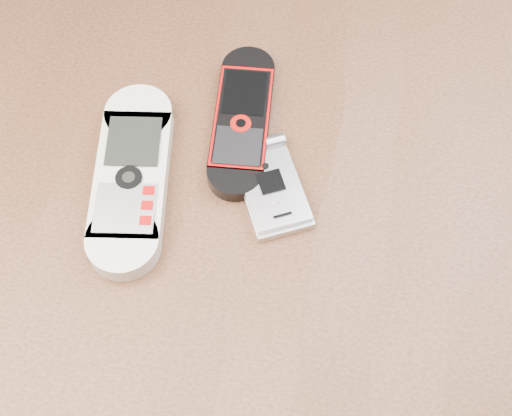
# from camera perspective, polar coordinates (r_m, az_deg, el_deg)

# --- Properties ---
(ground) EXTENTS (4.00, 4.00, 0.00)m
(ground) POSITION_cam_1_polar(r_m,az_deg,el_deg) (1.29, -0.23, -16.19)
(ground) COLOR #472B19
(ground) RESTS_ON ground
(table) EXTENTS (1.20, 0.80, 0.75)m
(table) POSITION_cam_1_polar(r_m,az_deg,el_deg) (0.68, -0.42, -4.60)
(table) COLOR black
(table) RESTS_ON ground
(nokia_white) EXTENTS (0.08, 0.18, 0.02)m
(nokia_white) POSITION_cam_1_polar(r_m,az_deg,el_deg) (0.59, -9.93, 2.49)
(nokia_white) COLOR beige
(nokia_white) RESTS_ON table
(nokia_black_red) EXTENTS (0.06, 0.16, 0.02)m
(nokia_black_red) POSITION_cam_1_polar(r_m,az_deg,el_deg) (0.62, -1.12, 7.07)
(nokia_black_red) COLOR black
(nokia_black_red) RESTS_ON table
(motorola_razr) EXTENTS (0.08, 0.11, 0.01)m
(motorola_razr) POSITION_cam_1_polar(r_m,az_deg,el_deg) (0.58, 1.26, 1.59)
(motorola_razr) COLOR silver
(motorola_razr) RESTS_ON table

